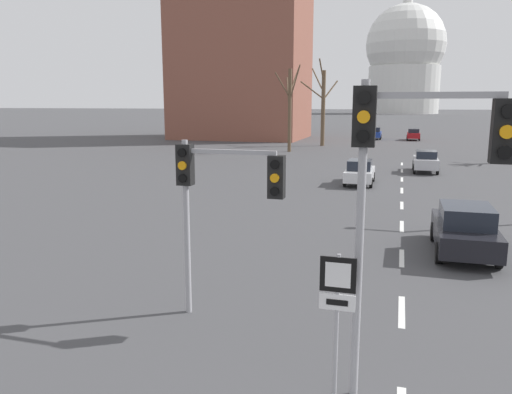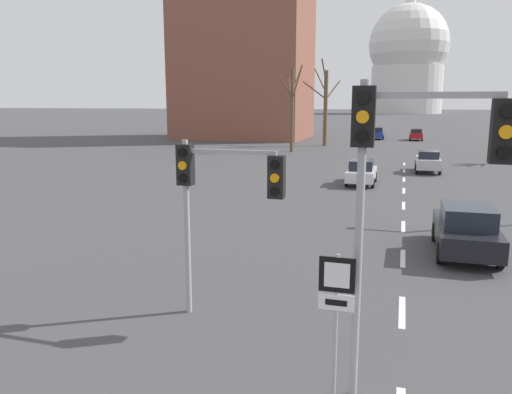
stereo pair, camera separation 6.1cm
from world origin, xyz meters
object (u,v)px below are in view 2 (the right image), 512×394
object	(u,v)px
sedan_mid_centre	(377,133)
sedan_far_right	(416,134)
sedan_near_left	(362,172)
traffic_signal_centre_tall	(407,164)
traffic_signal_near_left	(218,185)
sedan_near_right	(428,161)
sedan_far_left	(466,229)
route_sign_post	(336,303)

from	to	relation	value
sedan_mid_centre	sedan_far_right	distance (m)	5.31
sedan_near_left	sedan_far_right	world-z (taller)	sedan_far_right
traffic_signal_centre_tall	traffic_signal_near_left	bearing A→B (deg)	148.89
sedan_far_right	sedan_near_left	bearing A→B (deg)	-95.77
traffic_signal_near_left	sedan_near_right	distance (m)	28.93
sedan_near_right	sedan_mid_centre	xyz separation A→B (m)	(-5.45, 33.90, 0.01)
sedan_near_left	sedan_near_right	size ratio (longest dim) A/B	1.05
traffic_signal_near_left	sedan_mid_centre	xyz separation A→B (m)	(0.46, 62.12, -2.36)
sedan_far_left	sedan_near_left	bearing A→B (deg)	108.13
traffic_signal_near_left	sedan_near_right	xyz separation A→B (m)	(5.91, 28.22, -2.38)
route_sign_post	sedan_mid_centre	xyz separation A→B (m)	(-2.67, 64.89, -0.97)
sedan_mid_centre	sedan_far_left	bearing A→B (deg)	-83.97
sedan_near_right	route_sign_post	bearing A→B (deg)	-95.13
sedan_far_right	sedan_mid_centre	bearing A→B (deg)	174.13
traffic_signal_centre_tall	traffic_signal_near_left	distance (m)	4.91
sedan_mid_centre	sedan_far_right	size ratio (longest dim) A/B	1.10
traffic_signal_near_left	sedan_far_right	xyz separation A→B (m)	(5.74, 61.58, -2.41)
traffic_signal_near_left	sedan_near_left	distance (m)	21.38
traffic_signal_centre_tall	sedan_far_right	size ratio (longest dim) A/B	1.43
route_sign_post	sedan_near_left	xyz separation A→B (m)	(-1.47, 23.94, -1.03)
sedan_near_left	sedan_far_left	world-z (taller)	sedan_far_left
sedan_near_left	sedan_mid_centre	xyz separation A→B (m)	(-1.20, 40.94, 0.06)
sedan_near_right	sedan_far_right	bearing A→B (deg)	90.30
traffic_signal_centre_tall	traffic_signal_near_left	world-z (taller)	traffic_signal_centre_tall
traffic_signal_near_left	sedan_far_right	size ratio (longest dim) A/B	1.11
route_sign_post	sedan_far_left	distance (m)	10.39
sedan_mid_centre	traffic_signal_near_left	bearing A→B (deg)	-90.42
traffic_signal_near_left	sedan_far_left	world-z (taller)	traffic_signal_near_left
traffic_signal_near_left	sedan_near_right	world-z (taller)	traffic_signal_near_left
sedan_near_left	traffic_signal_centre_tall	bearing A→B (deg)	-84.02
route_sign_post	sedan_near_left	size ratio (longest dim) A/B	0.64
traffic_signal_near_left	sedan_mid_centre	world-z (taller)	traffic_signal_near_left
sedan_near_left	sedan_near_right	bearing A→B (deg)	58.83
sedan_near_left	sedan_far_right	distance (m)	40.61
traffic_signal_near_left	route_sign_post	xyz separation A→B (m)	(3.13, -2.77, -1.40)
route_sign_post	sedan_far_left	bearing A→B (deg)	72.34
route_sign_post	sedan_near_left	world-z (taller)	route_sign_post
traffic_signal_centre_tall	sedan_far_left	distance (m)	10.35
sedan_near_right	sedan_far_right	distance (m)	33.36
sedan_near_right	sedan_far_right	xyz separation A→B (m)	(-0.17, 33.36, -0.03)
sedan_mid_centre	sedan_far_right	xyz separation A→B (m)	(5.28, -0.54, -0.04)
sedan_near_left	sedan_far_right	size ratio (longest dim) A/B	1.09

